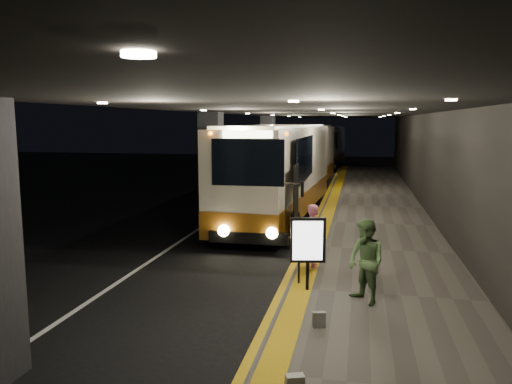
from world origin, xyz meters
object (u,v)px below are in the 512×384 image
(coach_second, at_px, (303,160))
(passenger_waiting_green, at_px, (366,262))
(info_sign, at_px, (308,242))
(stanchion_post, at_px, (299,261))
(coach_third, at_px, (326,148))
(passenger_boarding, at_px, (314,236))
(coach_main, at_px, (280,176))
(bag_polka, at_px, (319,320))

(coach_second, distance_m, passenger_waiting_green, 19.30)
(coach_second, distance_m, info_sign, 18.53)
(info_sign, relative_size, stanchion_post, 1.50)
(passenger_waiting_green, bearing_deg, stanchion_post, -162.75)
(coach_third, distance_m, passenger_waiting_green, 34.84)
(passenger_boarding, distance_m, info_sign, 1.94)
(coach_main, xyz_separation_m, passenger_waiting_green, (3.44, -9.74, -0.75))
(passenger_boarding, relative_size, stanchion_post, 1.50)
(stanchion_post, bearing_deg, passenger_waiting_green, -32.75)
(coach_main, bearing_deg, info_sign, -73.84)
(coach_third, bearing_deg, stanchion_post, -83.87)
(bag_polka, bearing_deg, coach_third, 93.66)
(bag_polka, bearing_deg, coach_second, 97.36)
(coach_second, relative_size, stanchion_post, 10.41)
(info_sign, bearing_deg, coach_second, 85.39)
(coach_second, xyz_separation_m, info_sign, (2.20, -18.39, -0.47))
(coach_main, bearing_deg, coach_third, 92.43)
(coach_second, xyz_separation_m, bag_polka, (2.64, -20.47, -1.48))
(passenger_boarding, distance_m, bag_polka, 4.08)
(coach_main, bearing_deg, stanchion_post, -74.78)
(passenger_waiting_green, height_order, bag_polka, passenger_waiting_green)
(coach_main, distance_m, passenger_boarding, 7.59)
(passenger_waiting_green, bearing_deg, info_sign, -153.76)
(coach_third, xyz_separation_m, bag_polka, (2.31, -36.19, -1.36))
(passenger_boarding, bearing_deg, coach_second, -1.81)
(info_sign, xyz_separation_m, stanchion_post, (-0.25, 0.43, -0.58))
(passenger_waiting_green, bearing_deg, coach_main, 159.45)
(coach_second, height_order, info_sign, coach_second)
(bag_polka, bearing_deg, info_sign, 102.01)
(passenger_boarding, xyz_separation_m, bag_polka, (0.47, -4.00, -0.70))
(coach_third, height_order, bag_polka, coach_third)
(passenger_waiting_green, xyz_separation_m, bag_polka, (-0.86, -1.50, -0.77))
(coach_third, distance_m, info_sign, 34.17)
(coach_second, relative_size, coach_third, 1.07)
(coach_main, bearing_deg, coach_second, 93.45)
(coach_main, distance_m, coach_second, 9.23)
(coach_third, bearing_deg, info_sign, -83.49)
(coach_main, xyz_separation_m, coach_third, (0.26, 24.95, -0.16))
(passenger_boarding, xyz_separation_m, info_sign, (0.03, -1.92, 0.30))
(coach_third, xyz_separation_m, info_sign, (1.87, -34.12, -0.36))
(passenger_waiting_green, distance_m, stanchion_post, 1.88)
(coach_main, height_order, bag_polka, coach_main)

